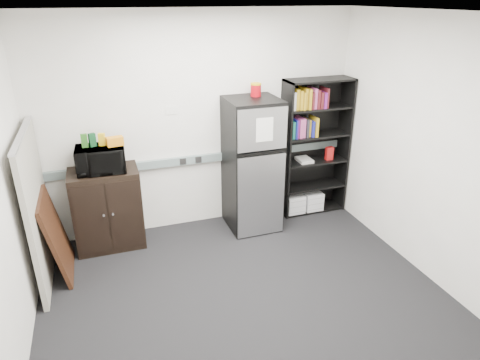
{
  "coord_description": "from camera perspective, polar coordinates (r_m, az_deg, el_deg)",
  "views": [
    {
      "loc": [
        -1.18,
        -3.29,
        2.82
      ],
      "look_at": [
        0.24,
        0.9,
        0.9
      ],
      "focal_mm": 32.0,
      "sensor_mm": 36.0,
      "label": 1
    }
  ],
  "objects": [
    {
      "name": "wall_right",
      "position": [
        4.81,
        24.07,
        3.51
      ],
      "size": [
        0.02,
        3.5,
        2.7
      ],
      "primitive_type": "cube",
      "color": "silver",
      "rests_on": "floor"
    },
    {
      "name": "floor",
      "position": [
        4.49,
        0.83,
        -15.49
      ],
      "size": [
        4.0,
        4.0,
        0.0
      ],
      "primitive_type": "plane",
      "color": "black",
      "rests_on": "ground"
    },
    {
      "name": "framed_poster",
      "position": [
        4.99,
        -23.24,
        -6.79
      ],
      "size": [
        0.22,
        0.73,
        0.93
      ],
      "rotation": [
        0.0,
        -0.19,
        0.0
      ],
      "color": "black",
      "rests_on": "floor"
    },
    {
      "name": "snack_bag",
      "position": [
        4.99,
        -16.34,
        4.98
      ],
      "size": [
        0.19,
        0.12,
        0.1
      ],
      "primitive_type": "cube",
      "rotation": [
        0.0,
        0.0,
        0.14
      ],
      "color": "orange",
      "rests_on": "microwave"
    },
    {
      "name": "bookshelf",
      "position": [
        5.85,
        9.75,
        4.66
      ],
      "size": [
        0.9,
        0.34,
        1.85
      ],
      "color": "black",
      "rests_on": "floor"
    },
    {
      "name": "electrical_raceway",
      "position": [
        5.49,
        -5.12,
        2.86
      ],
      "size": [
        3.92,
        0.05,
        0.1
      ],
      "primitive_type": "cube",
      "color": "slate",
      "rests_on": "wall_back"
    },
    {
      "name": "refrigerator",
      "position": [
        5.4,
        1.66,
        1.98
      ],
      "size": [
        0.64,
        0.67,
        1.69
      ],
      "rotation": [
        0.0,
        0.0,
        0.01
      ],
      "color": "black",
      "rests_on": "floor"
    },
    {
      "name": "ceiling",
      "position": [
        3.5,
        1.1,
        21.42
      ],
      "size": [
        4.0,
        3.5,
        0.02
      ],
      "primitive_type": "cube",
      "color": "white",
      "rests_on": "wall_back"
    },
    {
      "name": "snack_box_c",
      "position": [
        5.03,
        -17.93,
        5.17
      ],
      "size": [
        0.08,
        0.07,
        0.14
      ],
      "primitive_type": "cube",
      "rotation": [
        0.0,
        0.0,
        -0.28
      ],
      "color": "yellow",
      "rests_on": "microwave"
    },
    {
      "name": "wall_note",
      "position": [
        5.26,
        -9.19,
        9.14
      ],
      "size": [
        0.14,
        0.0,
        0.1
      ],
      "primitive_type": "cube",
      "color": "white",
      "rests_on": "wall_back"
    },
    {
      "name": "cabinet",
      "position": [
        5.33,
        -17.23,
        -3.68
      ],
      "size": [
        0.78,
        0.52,
        0.98
      ],
      "color": "black",
      "rests_on": "floor"
    },
    {
      "name": "coffee_can",
      "position": [
        5.28,
        2.12,
        12.06
      ],
      "size": [
        0.13,
        0.13,
        0.18
      ],
      "color": "#A40710",
      "rests_on": "refrigerator"
    },
    {
      "name": "snack_box_b",
      "position": [
        5.03,
        -19.09,
        5.07
      ],
      "size": [
        0.08,
        0.07,
        0.15
      ],
      "primitive_type": "cube",
      "rotation": [
        0.0,
        0.0,
        0.35
      ],
      "color": "#0D3B1C",
      "rests_on": "microwave"
    },
    {
      "name": "wall_back",
      "position": [
        5.38,
        -5.37,
        7.46
      ],
      "size": [
        4.0,
        0.02,
        2.7
      ],
      "primitive_type": "cube",
      "color": "silver",
      "rests_on": "floor"
    },
    {
      "name": "microwave",
      "position": [
        5.07,
        -18.07,
        2.66
      ],
      "size": [
        0.55,
        0.38,
        0.29
      ],
      "primitive_type": "imported",
      "rotation": [
        0.0,
        0.0,
        -0.04
      ],
      "color": "black",
      "rests_on": "cabinet"
    },
    {
      "name": "snack_box_a",
      "position": [
        5.03,
        -20.04,
        4.95
      ],
      "size": [
        0.07,
        0.05,
        0.15
      ],
      "primitive_type": "cube",
      "rotation": [
        0.0,
        0.0,
        0.04
      ],
      "color": "#245C1A",
      "rests_on": "microwave"
    },
    {
      "name": "cubicle_partition",
      "position": [
        4.86,
        -25.42,
        -3.42
      ],
      "size": [
        0.06,
        1.3,
        1.62
      ],
      "color": "#9A9689",
      "rests_on": "floor"
    }
  ]
}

